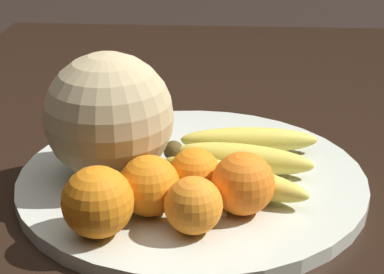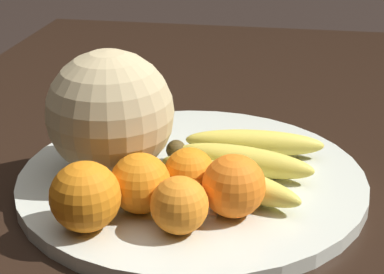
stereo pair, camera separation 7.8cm
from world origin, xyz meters
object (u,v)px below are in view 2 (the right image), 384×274
at_px(orange_front_right, 85,197).
at_px(kitchen_table, 189,221).
at_px(melon, 110,113).
at_px(banana_bunch, 240,161).
at_px(orange_back_right, 189,173).
at_px(fruit_bowl, 192,179).
at_px(orange_mid_center, 234,186).
at_px(orange_front_left, 179,205).
at_px(orange_back_left, 140,183).
at_px(produce_tag, 216,196).

bearing_deg(orange_front_right, kitchen_table, 159.11).
bearing_deg(melon, banana_bunch, 96.26).
bearing_deg(orange_back_right, fruit_bowl, -173.14).
height_order(kitchen_table, orange_mid_center, orange_mid_center).
distance_m(orange_front_left, orange_front_right, 0.10).
bearing_deg(orange_back_left, kitchen_table, 169.67).
height_order(banana_bunch, orange_back_left, orange_back_left).
bearing_deg(banana_bunch, fruit_bowl, -162.00).
height_order(kitchen_table, orange_back_left, orange_back_left).
xyz_separation_m(orange_front_right, orange_mid_center, (-0.06, 0.15, -0.00)).
xyz_separation_m(fruit_bowl, orange_front_left, (0.13, 0.01, 0.04)).
relative_size(kitchen_table, fruit_bowl, 3.63).
distance_m(kitchen_table, fruit_bowl, 0.11).
bearing_deg(orange_front_left, orange_front_right, -83.43).
bearing_deg(orange_front_right, produce_tag, 125.35).
height_order(fruit_bowl, orange_mid_center, orange_mid_center).
height_order(banana_bunch, orange_back_right, orange_back_right).
bearing_deg(banana_bunch, melon, -162.94).
distance_m(orange_front_left, orange_back_left, 0.06).
bearing_deg(fruit_bowl, orange_back_left, -22.40).
xyz_separation_m(banana_bunch, orange_front_right, (0.15, -0.15, 0.02)).
bearing_deg(melon, orange_back_left, 33.24).
height_order(orange_back_right, produce_tag, orange_back_right).
bearing_deg(produce_tag, kitchen_table, -145.88).
height_order(melon, orange_back_right, melon).
height_order(melon, orange_front_right, melon).
xyz_separation_m(fruit_bowl, melon, (0.01, -0.10, 0.09)).
bearing_deg(fruit_bowl, banana_bunch, 97.20).
distance_m(fruit_bowl, orange_front_left, 0.14).
height_order(kitchen_table, banana_bunch, banana_bunch).
distance_m(orange_front_left, produce_tag, 0.09).
relative_size(fruit_bowl, melon, 2.77).
height_order(kitchen_table, orange_front_left, orange_front_left).
bearing_deg(orange_front_right, melon, -175.33).
bearing_deg(orange_front_right, orange_back_right, 133.12).
relative_size(kitchen_table, orange_front_right, 20.74).
bearing_deg(kitchen_table, produce_tag, 25.73).
height_order(orange_front_right, orange_mid_center, orange_front_right).
bearing_deg(orange_back_left, melon, -146.76).
xyz_separation_m(melon, orange_front_right, (0.14, 0.01, -0.04)).
bearing_deg(orange_front_left, melon, -138.61).
bearing_deg(orange_back_right, banana_bunch, 140.56).
bearing_deg(banana_bunch, orange_front_right, -123.20).
bearing_deg(orange_mid_center, orange_back_right, -121.48).
bearing_deg(fruit_bowl, kitchen_table, -164.84).
distance_m(kitchen_table, melon, 0.21).
height_order(orange_mid_center, orange_back_right, orange_mid_center).
bearing_deg(kitchen_table, orange_front_left, 7.31).
height_order(orange_back_left, produce_tag, orange_back_left).
bearing_deg(melon, orange_back_right, 66.40).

